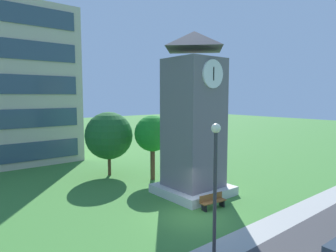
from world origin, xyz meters
The scene contains 7 objects.
ground_plane centered at (0.00, 0.00, 0.00)m, with size 160.00×160.00×0.00m, color #3D7A33.
kerb_strip centered at (0.00, -3.44, 0.00)m, with size 120.00×1.60×0.01m, color #9E9E99.
clock_tower centered at (2.96, 3.02, 5.07)m, with size 4.50×4.50×11.27m.
park_bench centered at (1.91, 0.21, 0.46)m, with size 1.84×0.67×0.88m.
street_lamp centered at (-3.12, -4.42, 3.65)m, with size 0.36×0.36×5.88m.
tree_by_building centered at (2.89, 7.77, 3.83)m, with size 2.97×2.97×5.35m.
tree_near_tower centered at (0.77, 11.28, 3.49)m, with size 4.12×4.12×5.56m.
Camera 1 is at (-11.47, -11.82, 6.88)m, focal length 31.89 mm.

